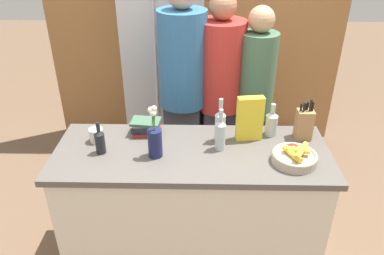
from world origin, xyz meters
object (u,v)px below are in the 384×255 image
Objects in this scene: knife_block at (304,124)px; book_stack at (146,127)px; person_in_blue at (220,91)px; bottle_water at (220,134)px; fruit_bowl at (295,156)px; bottle_wine at (271,123)px; person_at_sink at (183,86)px; flower_vase at (155,139)px; bottle_oil at (100,141)px; cereal_box at (250,119)px; coffee_mug at (96,135)px; bottle_vinegar at (220,125)px; person_in_red_tee at (255,98)px; refrigerator at (165,57)px.

knife_block is 1.04m from book_stack.
bottle_water is at bearing -104.74° from person_in_blue.
bottle_water is (-0.43, 0.14, 0.07)m from fruit_bowl.
bottle_wine is 0.79m from person_at_sink.
flower_vase reaches higher than bottle_oil.
person_at_sink is (-0.45, 0.56, -0.02)m from cereal_box.
bottle_vinegar is at bearing 1.66° from coffee_mug.
bottle_vinegar is at bearing -57.85° from person_at_sink.
cereal_box reaches higher than coffee_mug.
person_at_sink is at bearing 146.12° from knife_block.
knife_block is 0.79m from person_in_blue.
book_stack is 0.12× the size of person_at_sink.
book_stack is 0.50m from bottle_vinegar.
flower_vase reaches higher than bottle_wine.
coffee_mug is (-1.23, 0.21, 0.00)m from fruit_bowl.
person_in_red_tee is at bearing 99.38° from fruit_bowl.
person_at_sink is at bearing 129.96° from fruit_bowl.
bottle_vinegar is 1.32× the size of bottle_wine.
person_in_blue is at bearing 119.89° from bottle_wine.
bottle_wine is (0.15, 0.05, -0.06)m from cereal_box.
cereal_box is 0.23m from bottle_water.
refrigerator is 6.87× the size of cereal_box.
bottle_wine is (0.83, 0.00, 0.04)m from book_stack.
person_in_blue is at bearing 62.70° from flower_vase.
flower_vase is 0.44m from bottle_vinegar.
fruit_bowl is 0.95× the size of knife_block.
person_at_sink reaches higher than knife_block.
person_at_sink is (0.14, 0.78, 0.01)m from flower_vase.
coffee_mug is (-1.34, -0.07, -0.06)m from knife_block.
fruit_bowl is at bearing -74.57° from bottle_wine.
person_in_red_tee reaches higher than coffee_mug.
bottle_water is 0.15× the size of person_at_sink.
bottle_oil is 1.10m from person_in_blue.
bottle_water is 0.17× the size of person_in_red_tee.
knife_block is 0.98m from person_at_sink.
person_at_sink is at bearing 66.39° from book_stack.
person_in_red_tee is (0.27, -0.06, -0.03)m from person_in_blue.
knife_block is at bearing 15.05° from bottle_water.
person_at_sink is (-0.26, 0.59, 0.01)m from bottle_vinegar.
coffee_mug is (-0.34, -1.29, -0.08)m from refrigerator.
person_in_red_tee is at bearing 78.94° from cereal_box.
flower_vase is 1.50× the size of bottle_wine.
coffee_mug is at bearing 174.56° from bottle_water.
bottle_wine is at bearing 105.43° from fruit_bowl.
flower_vase is 0.41m from bottle_water.
person_at_sink is (-0.26, 0.69, 0.02)m from bottle_water.
flower_vase is 1.61× the size of book_stack.
book_stack is 0.70× the size of bottle_vinegar.
knife_block is 0.59m from person_in_red_tee.
book_stack is at bearing -179.76° from bottle_wine.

